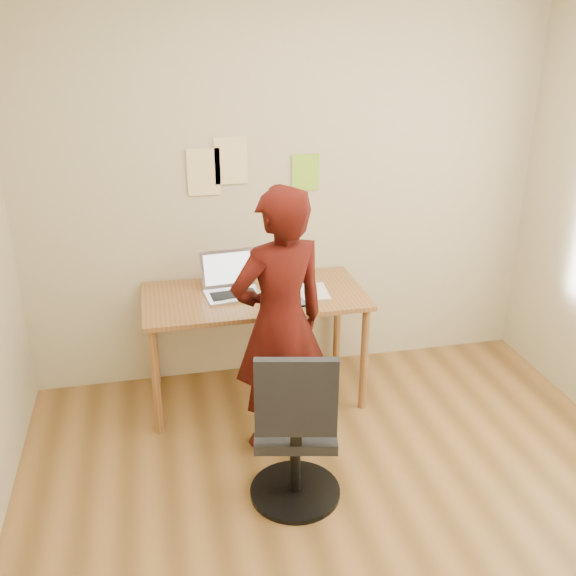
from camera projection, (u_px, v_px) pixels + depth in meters
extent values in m
cube|color=brown|center=(362.00, 538.00, 3.17)|extent=(3.50, 3.50, 0.04)
cube|color=#C8B691|center=(286.00, 183.00, 4.23)|extent=(3.50, 0.04, 2.70)
cube|color=olive|center=(254.00, 296.00, 4.07)|extent=(1.40, 0.70, 0.03)
cylinder|color=olive|center=(156.00, 383.00, 3.81)|extent=(0.05, 0.05, 0.71)
cylinder|color=olive|center=(364.00, 359.00, 4.07)|extent=(0.05, 0.05, 0.71)
cylinder|color=olive|center=(153.00, 337.00, 4.35)|extent=(0.05, 0.05, 0.71)
cylinder|color=olive|center=(337.00, 319.00, 4.61)|extent=(0.05, 0.05, 0.71)
cube|color=silver|center=(234.00, 295.00, 4.03)|extent=(0.37, 0.27, 0.02)
cube|color=black|center=(234.00, 294.00, 4.03)|extent=(0.29, 0.16, 0.00)
cube|color=silver|center=(227.00, 268.00, 4.11)|extent=(0.35, 0.10, 0.23)
cube|color=white|center=(227.00, 268.00, 4.11)|extent=(0.31, 0.08, 0.19)
cube|color=white|center=(312.00, 291.00, 4.11)|extent=(0.21, 0.29, 0.00)
cube|color=black|center=(300.00, 302.00, 3.93)|extent=(0.08, 0.13, 0.01)
cube|color=#3F4C59|center=(300.00, 302.00, 3.93)|extent=(0.07, 0.11, 0.00)
cube|color=#FCD997|center=(204.00, 172.00, 4.05)|extent=(0.21, 0.00, 0.30)
cube|color=#FCD997|center=(231.00, 161.00, 4.06)|extent=(0.21, 0.00, 0.30)
cube|color=#92CB2D|center=(306.00, 172.00, 4.20)|extent=(0.18, 0.00, 0.24)
cube|color=black|center=(295.00, 427.00, 3.28)|extent=(0.49, 0.49, 0.06)
cube|color=black|center=(296.00, 398.00, 2.98)|extent=(0.39, 0.13, 0.41)
cube|color=black|center=(296.00, 435.00, 3.07)|extent=(0.06, 0.05, 0.11)
cylinder|color=black|center=(295.00, 462.00, 3.37)|extent=(0.06, 0.06, 0.41)
cylinder|color=black|center=(295.00, 491.00, 3.44)|extent=(0.48, 0.48, 0.03)
imported|color=#370B07|center=(280.00, 324.00, 3.56)|extent=(0.66, 0.52, 1.58)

